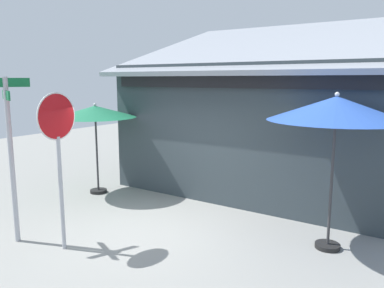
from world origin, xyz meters
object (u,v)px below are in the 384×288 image
(street_sign_post, at_px, (10,144))
(patio_umbrella_forest_green_left, at_px, (95,113))
(stop_sign, at_px, (58,141))
(patio_umbrella_royal_blue_center, at_px, (336,110))

(street_sign_post, xyz_separation_m, patio_umbrella_forest_green_left, (-1.06, 2.99, 0.30))
(street_sign_post, distance_m, stop_sign, 1.04)
(stop_sign, relative_size, patio_umbrella_royal_blue_center, 1.00)
(street_sign_post, xyz_separation_m, patio_umbrella_royal_blue_center, (4.92, 2.89, 0.64))
(street_sign_post, bearing_deg, stop_sign, 15.49)
(stop_sign, relative_size, patio_umbrella_forest_green_left, 1.16)
(patio_umbrella_forest_green_left, relative_size, patio_umbrella_royal_blue_center, 0.86)
(street_sign_post, height_order, patio_umbrella_forest_green_left, street_sign_post)
(street_sign_post, bearing_deg, patio_umbrella_royal_blue_center, 30.40)
(street_sign_post, relative_size, stop_sign, 1.09)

